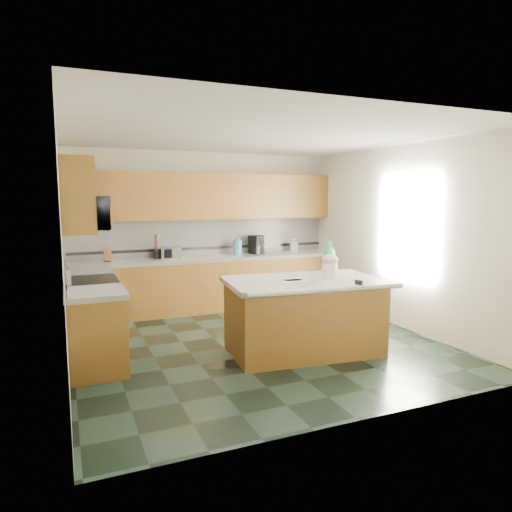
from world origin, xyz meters
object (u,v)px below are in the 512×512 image
island_top (304,282)px  toaster_oven (172,253)px  treat_jar (330,270)px  soap_bottle_island (330,257)px  coffee_maker (256,244)px  island_base (303,318)px  knife_block (107,255)px

island_top → toaster_oven: 2.80m
treat_jar → island_top: bearing=146.8°
soap_bottle_island → coffee_maker: bearing=112.0°
island_top → coffee_maker: 2.66m
island_top → treat_jar: bearing=-3.9°
island_base → knife_block: 3.37m
soap_bottle_island → toaster_oven: soap_bottle_island is taller
treat_jar → island_base: bearing=146.8°
toaster_oven → island_top: bearing=-55.8°
treat_jar → coffee_maker: 2.67m
island_top → knife_block: size_ratio=8.95×
knife_block → coffee_maker: (2.55, 0.03, 0.06)m
knife_block → coffee_maker: 2.55m
island_top → coffee_maker: (0.47, 2.61, 0.20)m
treat_jar → soap_bottle_island: (0.20, 0.32, 0.11)m
island_base → treat_jar: bearing=-3.9°
soap_bottle_island → toaster_oven: size_ratio=1.31×
treat_jar → knife_block: 3.57m
treat_jar → knife_block: knife_block is taller
toaster_oven → coffee_maker: coffee_maker is taller
soap_bottle_island → treat_jar: bearing=-101.1°
island_top → treat_jar: 0.36m
island_base → coffee_maker: size_ratio=5.38×
treat_jar → knife_block: (-2.41, 2.64, 0.01)m
treat_jar → toaster_oven: (-1.40, 2.64, -0.01)m
treat_jar → soap_bottle_island: soap_bottle_island is taller
island_base → soap_bottle_island: bearing=32.4°
coffee_maker → toaster_oven: bearing=159.1°
island_top → island_base: bearing=6.2°
treat_jar → soap_bottle_island: size_ratio=0.47×
soap_bottle_island → knife_block: (-2.61, 2.32, -0.11)m
island_top → soap_bottle_island: 0.64m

